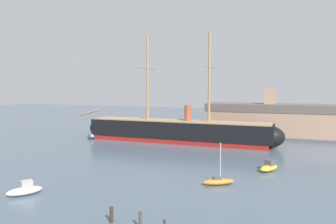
% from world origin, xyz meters
% --- Properties ---
extents(tall_ship, '(58.96, 11.86, 28.39)m').
position_xyz_m(tall_ship, '(-3.06, 57.12, 3.05)').
color(tall_ship, maroon).
rests_on(tall_ship, ground).
extents(motorboat_foreground_left, '(4.14, 4.84, 1.91)m').
position_xyz_m(motorboat_foreground_left, '(-8.72, 10.81, 0.67)').
color(motorboat_foreground_left, silver).
rests_on(motorboat_foreground_left, ground).
extents(sailboat_mid_right, '(4.93, 3.78, 6.35)m').
position_xyz_m(sailboat_mid_right, '(14.84, 24.50, 0.53)').
color(sailboat_mid_right, orange).
rests_on(sailboat_mid_right, ground).
extents(motorboat_alongside_stern, '(3.86, 5.01, 1.95)m').
position_xyz_m(motorboat_alongside_stern, '(21.44, 35.40, 0.68)').
color(motorboat_alongside_stern, gold).
rests_on(motorboat_alongside_stern, ground).
extents(motorboat_far_left, '(3.05, 3.43, 1.37)m').
position_xyz_m(motorboat_far_left, '(-27.33, 53.88, 0.48)').
color(motorboat_far_left, '#1E284C').
rests_on(motorboat_far_left, ground).
extents(dinghy_distant_centre, '(3.18, 2.00, 0.70)m').
position_xyz_m(dinghy_distant_centre, '(4.05, 63.87, 0.35)').
color(dinghy_distant_centre, '#1E284C').
rests_on(dinghy_distant_centre, ground).
extents(mooring_piling_nearest, '(0.40, 0.40, 1.75)m').
position_xyz_m(mooring_piling_nearest, '(6.86, 7.33, 0.87)').
color(mooring_piling_nearest, '#382B1E').
rests_on(mooring_piling_nearest, ground).
extents(mooring_piling_midwater, '(0.34, 0.34, 1.75)m').
position_xyz_m(mooring_piling_midwater, '(10.33, 7.24, 0.87)').
color(mooring_piling_midwater, '#4C3D2D').
rests_on(mooring_piling_midwater, ground).
extents(dockside_warehouse_right, '(55.32, 13.29, 14.59)m').
position_xyz_m(dockside_warehouse_right, '(26.67, 75.54, 4.87)').
color(dockside_warehouse_right, '#565659').
rests_on(dockside_warehouse_right, ground).
extents(seagull_in_flight, '(1.09, 0.73, 0.13)m').
position_xyz_m(seagull_in_flight, '(-6.75, 20.07, 18.47)').
color(seagull_in_flight, silver).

